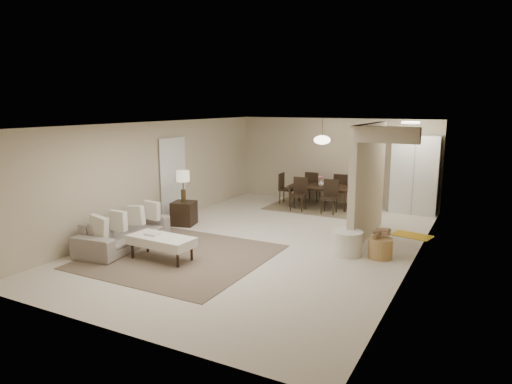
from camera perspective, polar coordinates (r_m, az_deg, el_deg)
The scene contains 22 objects.
floor at distance 9.89m, azimuth 1.44°, elevation -6.12°, with size 9.00×9.00×0.00m, color beige.
ceiling at distance 9.47m, azimuth 1.52°, elevation 8.50°, with size 9.00×9.00×0.00m, color white.
back_wall at distance 13.74m, azimuth 9.82°, elevation 3.86°, with size 6.00×6.00×0.00m, color #C2B292.
left_wall at distance 11.24m, azimuth -12.39°, elevation 2.22°, with size 9.00×9.00×0.00m, color #C2B292.
right_wall at distance 8.73m, azimuth 19.44°, elevation -0.60°, with size 9.00×9.00×0.00m, color #C2B292.
partition at distance 10.16m, azimuth 13.80°, elevation 1.26°, with size 0.15×2.50×2.50m, color #C2B292.
doorway at distance 11.71m, azimuth -10.35°, elevation 1.51°, with size 0.04×0.90×2.04m, color black.
pantry_cabinet at distance 12.90m, azimuth 19.28°, elevation 2.06°, with size 1.20×0.55×2.10m, color silver.
flush_light at distance 11.85m, azimuth 18.76°, elevation 8.22°, with size 0.44×0.44×0.05m, color white.
living_rug at distance 9.02m, azimuth -9.44°, elevation -7.95°, with size 3.20×3.20×0.01m, color brown.
sofa at distance 9.82m, azimuth -16.15°, elevation -4.73°, with size 0.87×2.22×0.65m, color gray.
ottoman_bench at distance 8.80m, azimuth -11.74°, elevation -6.03°, with size 1.30×0.64×0.46m.
side_table at distance 11.25m, azimuth -8.99°, elevation -2.64°, with size 0.52×0.52×0.57m, color black.
table_lamp at distance 11.09m, azimuth -9.12°, elevation 1.63°, with size 0.32×0.32×0.76m.
round_pouf at distance 9.12m, azimuth 11.30°, elevation -6.28°, with size 0.60×0.60×0.47m, color beige.
wicker_basket at distance 9.08m, azimuth 15.28°, elevation -6.80°, with size 0.46×0.46×0.39m, color olive.
dining_rug at distance 13.20m, azimuth 8.04°, elevation -1.85°, with size 2.80×2.10×0.01m, color #786A4A.
dining_table at distance 13.14m, azimuth 8.07°, elevation -0.56°, with size 1.76×0.98×0.62m, color black.
dining_chairs at distance 13.11m, azimuth 8.09°, elevation 0.07°, with size 2.46×1.83×0.91m.
vase at distance 13.07m, azimuth 8.12°, elevation 1.11°, with size 0.15×0.15×0.16m, color white.
yellow_mat at distance 10.85m, azimuth 18.92°, elevation -5.15°, with size 0.85×0.52×0.01m, color yellow.
pendant_light at distance 12.92m, azimuth 8.26°, elevation 6.46°, with size 0.46×0.46×0.71m.
Camera 1 is at (4.18, -8.49, 2.90)m, focal length 32.00 mm.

